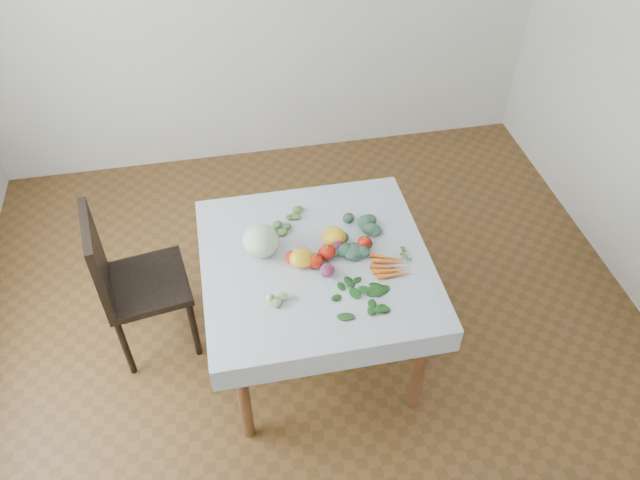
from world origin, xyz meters
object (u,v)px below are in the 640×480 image
(chair, at_px, (126,277))
(carrot_bunch, at_px, (391,267))
(heirloom_back, at_px, (334,237))
(cabbage, at_px, (261,241))
(table, at_px, (316,274))

(chair, height_order, carrot_bunch, chair)
(heirloom_back, bearing_deg, cabbage, -179.98)
(cabbage, bearing_deg, carrot_bunch, -20.92)
(table, relative_size, heirloom_back, 8.19)
(cabbage, height_order, heirloom_back, cabbage)
(table, height_order, carrot_bunch, carrot_bunch)
(table, xyz_separation_m, cabbage, (-0.25, 0.10, 0.18))
(cabbage, height_order, carrot_bunch, cabbage)
(table, xyz_separation_m, carrot_bunch, (0.35, -0.13, 0.12))
(table, relative_size, cabbage, 5.52)
(table, xyz_separation_m, heirloom_back, (0.11, 0.10, 0.15))
(cabbage, xyz_separation_m, carrot_bunch, (0.60, -0.23, -0.07))
(table, distance_m, chair, 1.01)
(chair, distance_m, heirloom_back, 1.12)
(chair, height_order, cabbage, chair)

